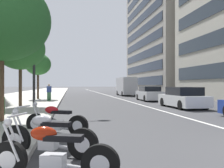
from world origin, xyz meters
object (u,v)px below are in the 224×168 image
street_lamp_with_banners (39,34)px  pedestrian_on_plaza (49,92)px  motorcycle_by_sign_pole (56,122)px  car_far_down_avenue (149,94)px  motorcycle_second_in_row (48,138)px  street_tree_far_plaza (20,49)px  delivery_van_ahead (126,86)px  street_tree_by_lamp_post (1,20)px  car_mid_block_traffic (183,98)px  street_tree_near_plaza_corner (38,64)px  motorcycle_nearest_camera (52,155)px

street_lamp_with_banners → pedestrian_on_plaza: street_lamp_with_banners is taller
motorcycle_by_sign_pole → car_far_down_avenue: 18.08m
motorcycle_second_in_row → pedestrian_on_plaza: pedestrian_on_plaza is taller
street_tree_far_plaza → street_lamp_with_banners: bearing=-103.7°
motorcycle_by_sign_pole → motorcycle_second_in_row: bearing=115.9°
delivery_van_ahead → street_tree_by_lamp_post: (-25.36, 10.72, 2.77)m
motorcycle_by_sign_pole → car_mid_block_traffic: bearing=-107.9°
motorcycle_by_sign_pole → pedestrian_on_plaza: pedestrian_on_plaza is taller
pedestrian_on_plaza → street_tree_by_lamp_post: bearing=-0.3°
car_far_down_avenue → street_tree_by_lamp_post: 17.60m
car_mid_block_traffic → street_tree_near_plaza_corner: street_tree_near_plaza_corner is taller
delivery_van_ahead → motorcycle_by_sign_pole: bearing=163.2°
car_mid_block_traffic → street_tree_far_plaza: street_tree_far_plaza is taller
delivery_van_ahead → car_mid_block_traffic: bearing=179.1°
pedestrian_on_plaza → car_far_down_avenue: bearing=99.1°
motorcycle_nearest_camera → delivery_van_ahead: (31.66, -8.33, 0.98)m
delivery_van_ahead → street_tree_far_plaza: street_tree_far_plaza is taller
motorcycle_nearest_camera → motorcycle_by_sign_pole: 3.93m
car_mid_block_traffic → street_tree_by_lamp_post: (-5.83, 10.37, 3.49)m
car_mid_block_traffic → street_lamp_with_banners: 10.79m
street_lamp_with_banners → pedestrian_on_plaza: size_ratio=5.31×
motorcycle_by_sign_pole → car_far_down_avenue: bearing=-90.3°
motorcycle_by_sign_pole → delivery_van_ahead: bearing=-80.2°
street_tree_by_lamp_post → street_tree_far_plaza: size_ratio=1.06×
street_lamp_with_banners → street_tree_far_plaza: bearing=76.3°
motorcycle_second_in_row → street_tree_near_plaza_corner: (21.12, 2.75, 3.24)m
motorcycle_by_sign_pole → street_tree_by_lamp_post: bearing=-19.9°
motorcycle_nearest_camera → street_tree_near_plaza_corner: bearing=-64.1°
delivery_van_ahead → street_tree_by_lamp_post: bearing=157.3°
car_mid_block_traffic → delivery_van_ahead: (19.52, -0.35, 0.72)m
street_tree_near_plaza_corner → motorcycle_by_sign_pole: bearing=-171.5°
motorcycle_by_sign_pole → street_tree_near_plaza_corner: street_tree_near_plaza_corner is taller
car_mid_block_traffic → car_far_down_avenue: size_ratio=0.98×
motorcycle_second_in_row → street_tree_near_plaza_corner: bearing=-59.7°
car_far_down_avenue → street_tree_far_plaza: 13.15m
car_mid_block_traffic → street_lamp_with_banners: street_lamp_with_banners is taller
car_far_down_avenue → street_tree_near_plaza_corner: bearing=79.4°
car_far_down_avenue → street_lamp_with_banners: bearing=125.4°
pedestrian_on_plaza → car_mid_block_traffic: bearing=57.4°
street_tree_near_plaza_corner → pedestrian_on_plaza: 4.65m
street_lamp_with_banners → street_tree_by_lamp_post: street_lamp_with_banners is taller
motorcycle_second_in_row → street_lamp_with_banners: street_lamp_with_banners is taller
pedestrian_on_plaza → motorcycle_nearest_camera: bearing=8.1°
motorcycle_second_in_row → car_far_down_avenue: 20.37m
motorcycle_second_in_row → pedestrian_on_plaza: size_ratio=1.41×
motorcycle_second_in_row → motorcycle_by_sign_pole: 2.52m
delivery_van_ahead → street_tree_near_plaza_corner: street_tree_near_plaza_corner is taller
pedestrian_on_plaza → street_tree_near_plaza_corner: bearing=-155.0°
motorcycle_by_sign_pole → street_tree_far_plaza: street_tree_far_plaza is taller
motorcycle_second_in_row → street_tree_far_plaza: street_tree_far_plaza is taller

